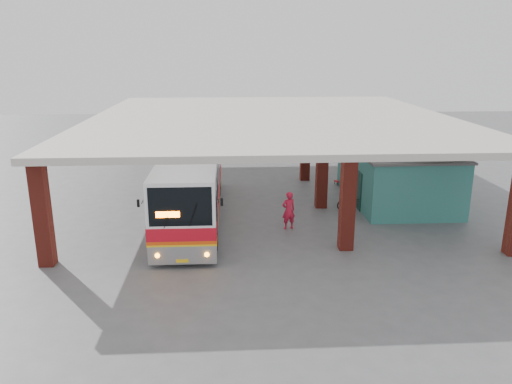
{
  "coord_description": "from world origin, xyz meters",
  "views": [
    {
      "loc": [
        -2.08,
        -23.19,
        8.51
      ],
      "look_at": [
        -0.77,
        0.0,
        1.79
      ],
      "focal_mm": 35.0,
      "sensor_mm": 36.0,
      "label": 1
    }
  ],
  "objects_px": {
    "pedestrian": "(289,210)",
    "red_chair": "(340,179)",
    "coach_bus": "(192,182)",
    "motorcycle": "(355,202)"
  },
  "relations": [
    {
      "from": "pedestrian",
      "to": "red_chair",
      "type": "relative_size",
      "value": 2.23
    },
    {
      "from": "coach_bus",
      "to": "motorcycle",
      "type": "xyz_separation_m",
      "value": [
        8.66,
        0.48,
        -1.39
      ]
    },
    {
      "from": "coach_bus",
      "to": "red_chair",
      "type": "relative_size",
      "value": 15.67
    },
    {
      "from": "motorcycle",
      "to": "red_chair",
      "type": "xyz_separation_m",
      "value": [
        0.4,
        5.45,
        -0.12
      ]
    },
    {
      "from": "coach_bus",
      "to": "pedestrian",
      "type": "height_order",
      "value": "coach_bus"
    },
    {
      "from": "motorcycle",
      "to": "pedestrian",
      "type": "height_order",
      "value": "pedestrian"
    },
    {
      "from": "pedestrian",
      "to": "coach_bus",
      "type": "bearing_deg",
      "value": -40.63
    },
    {
      "from": "motorcycle",
      "to": "red_chair",
      "type": "height_order",
      "value": "motorcycle"
    },
    {
      "from": "pedestrian",
      "to": "motorcycle",
      "type": "bearing_deg",
      "value": -164.63
    },
    {
      "from": "red_chair",
      "to": "pedestrian",
      "type": "bearing_deg",
      "value": -135.02
    }
  ]
}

